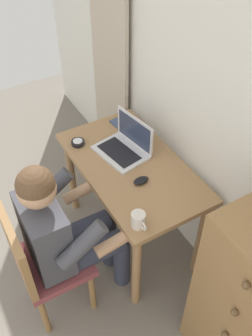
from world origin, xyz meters
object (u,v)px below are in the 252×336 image
(desk_clock, at_px, (78,143))
(notebook_pad, at_px, (126,125))
(coffee_mug, at_px, (138,220))
(chair, at_px, (41,261))
(laptop, at_px, (125,145))
(desk, at_px, (131,178))
(person_seated, at_px, (66,229))
(computer_mouse, at_px, (141,181))

(desk_clock, height_order, notebook_pad, desk_clock)
(desk_clock, bearing_deg, coffee_mug, -0.50)
(chair, xyz_separation_m, notebook_pad, (-0.58, 0.91, 0.26))
(laptop, xyz_separation_m, coffee_mug, (0.58, -0.25, -0.00))
(desk, xyz_separation_m, notebook_pad, (-0.38, 0.18, 0.13))
(notebook_pad, distance_m, coffee_mug, 0.91)
(desk_clock, bearing_deg, chair, -42.96)
(person_seated, bearing_deg, desk, 110.48)
(person_seated, distance_m, coffee_mug, 0.43)
(coffee_mug, bearing_deg, desk_clock, 179.50)
(laptop, distance_m, desk_clock, 0.33)
(chair, relative_size, coffee_mug, 7.28)
(chair, distance_m, laptop, 0.90)
(desk, height_order, laptop, laptop)
(notebook_pad, xyz_separation_m, coffee_mug, (0.82, -0.40, 0.04))
(desk, relative_size, laptop, 2.86)
(person_seated, height_order, laptop, person_seated)
(chair, relative_size, desk_clock, 9.71)
(desk, xyz_separation_m, desk_clock, (-0.36, -0.21, 0.14))
(desk_clock, bearing_deg, desk, 30.73)
(laptop, bearing_deg, desk, -12.81)
(desk, bearing_deg, chair, -74.39)
(coffee_mug, bearing_deg, computer_mouse, 145.68)
(person_seated, height_order, notebook_pad, person_seated)
(desk, distance_m, desk_clock, 0.44)
(laptop, relative_size, desk_clock, 4.19)
(chair, xyz_separation_m, laptop, (-0.34, 0.77, 0.31))
(notebook_pad, relative_size, coffee_mug, 1.75)
(chair, distance_m, desk_clock, 0.82)
(desk_clock, xyz_separation_m, notebook_pad, (-0.02, 0.39, -0.01))
(chair, relative_size, notebook_pad, 4.16)
(computer_mouse, distance_m, desk_clock, 0.55)
(desk_clock, relative_size, coffee_mug, 0.75)
(laptop, height_order, computer_mouse, laptop)
(laptop, relative_size, notebook_pad, 1.80)
(desk, xyz_separation_m, chair, (0.21, -0.74, -0.14))
(computer_mouse, bearing_deg, laptop, 166.99)
(person_seated, bearing_deg, notebook_pad, 128.64)
(desk, height_order, computer_mouse, computer_mouse)
(laptop, height_order, coffee_mug, laptop)
(computer_mouse, bearing_deg, desk, 167.80)
(computer_mouse, relative_size, coffee_mug, 0.83)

